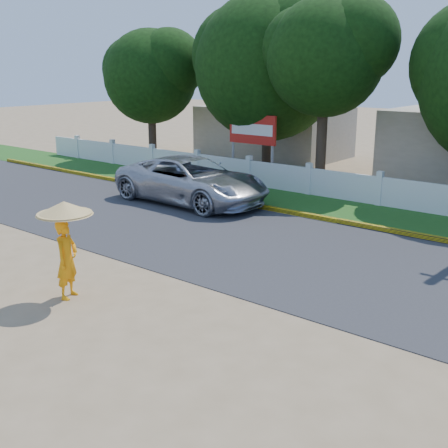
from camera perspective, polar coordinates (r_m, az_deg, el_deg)
ground at (r=12.73m, az=-5.70°, el=-7.55°), size 120.00×120.00×0.00m
road at (r=16.03m, az=5.61°, el=-2.56°), size 60.00×7.00×0.02m
grass_verge at (r=20.46m, az=13.73°, el=1.11°), size 60.00×3.50×0.03m
curb at (r=18.96m, az=11.53°, el=0.30°), size 40.00×0.18×0.16m
fence at (r=21.63m, az=15.48°, el=3.22°), size 40.00×0.10×1.10m
building_far at (r=33.04m, az=5.03°, el=9.35°), size 8.00×5.00×2.80m
vehicle at (r=21.31m, az=-3.29°, el=4.45°), size 6.28×3.01×1.73m
monk_with_parasol at (r=12.73m, az=-15.79°, el=-1.15°), size 1.22×1.22×2.22m
billboard at (r=25.58m, az=2.90°, el=9.23°), size 2.50×0.13×2.95m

